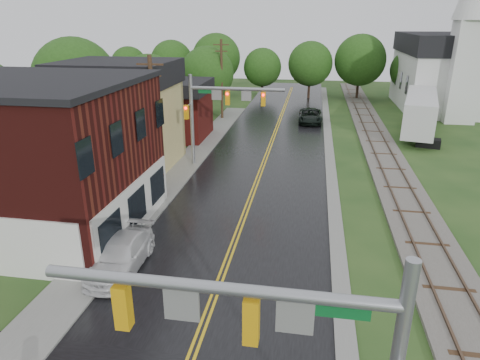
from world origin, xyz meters
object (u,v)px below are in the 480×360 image
(utility_pole_b, at_px, (154,121))
(suv_dark, at_px, (310,116))
(utility_pole_c, at_px, (222,78))
(tree_left_e, at_px, (208,75))
(traffic_signal_near, at_px, (288,346))
(tree_left_b, at_px, (77,82))
(tree_left_c, at_px, (150,84))
(pickup_white, at_px, (121,255))
(church, at_px, (447,64))
(semi_trailer, at_px, (420,111))
(brick_building, at_px, (11,155))
(traffic_signal_far, at_px, (218,105))

(utility_pole_b, bearing_deg, suv_dark, 64.57)
(utility_pole_c, xyz_separation_m, tree_left_e, (-2.05, 1.90, 0.09))
(traffic_signal_near, height_order, utility_pole_c, utility_pole_c)
(tree_left_b, height_order, tree_left_c, tree_left_b)
(traffic_signal_near, xyz_separation_m, pickup_white, (-8.27, 9.40, -4.24))
(church, relative_size, semi_trailer, 1.51)
(traffic_signal_near, relative_size, suv_dark, 1.33)
(tree_left_c, relative_size, pickup_white, 1.52)
(tree_left_c, bearing_deg, church, 22.24)
(tree_left_e, bearing_deg, utility_pole_c, -42.84)
(suv_dark, distance_m, pickup_white, 33.31)
(church, xyz_separation_m, tree_left_e, (-28.85, -7.84, -1.02))
(tree_left_e, xyz_separation_m, semi_trailer, (23.27, -5.59, -2.43))
(brick_building, distance_m, tree_left_c, 24.94)
(utility_pole_c, bearing_deg, traffic_signal_far, -78.91)
(tree_left_e, relative_size, pickup_white, 1.62)
(brick_building, relative_size, semi_trailer, 1.08)
(utility_pole_b, distance_m, utility_pole_c, 22.00)
(tree_left_c, bearing_deg, utility_pole_b, -68.51)
(tree_left_e, bearing_deg, traffic_signal_near, -74.32)
(tree_left_b, bearing_deg, pickup_white, -57.53)
(brick_building, relative_size, suv_dark, 2.60)
(utility_pole_b, relative_size, pickup_white, 1.78)
(brick_building, distance_m, semi_trailer, 36.98)
(church, bearing_deg, traffic_signal_near, -107.72)
(traffic_signal_near, bearing_deg, traffic_signal_far, 105.52)
(church, xyz_separation_m, tree_left_b, (-37.85, -21.84, -0.12))
(traffic_signal_far, bearing_deg, tree_left_c, 128.82)
(brick_building, height_order, utility_pole_c, utility_pole_c)
(brick_building, relative_size, traffic_signal_near, 1.95)
(church, distance_m, utility_pole_b, 41.55)
(tree_left_c, relative_size, tree_left_e, 0.94)
(utility_pole_b, height_order, tree_left_c, utility_pole_b)
(tree_left_b, distance_m, tree_left_c, 9.03)
(utility_pole_b, bearing_deg, brick_building, -129.07)
(tree_left_c, bearing_deg, pickup_white, -72.39)
(pickup_white, bearing_deg, tree_left_c, 106.00)
(utility_pole_b, xyz_separation_m, utility_pole_c, (0.00, 22.00, 0.00))
(utility_pole_c, relative_size, suv_dark, 1.64)
(church, bearing_deg, pickup_white, -120.36)
(traffic_signal_near, xyz_separation_m, traffic_signal_far, (-6.94, 25.00, 0.01))
(suv_dark, bearing_deg, utility_pole_b, -116.26)
(traffic_signal_far, bearing_deg, suv_dark, 67.30)
(traffic_signal_far, distance_m, tree_left_c, 16.56)
(utility_pole_b, bearing_deg, church, 49.82)
(traffic_signal_far, bearing_deg, church, 48.73)
(tree_left_b, relative_size, semi_trailer, 0.73)
(traffic_signal_near, height_order, tree_left_e, tree_left_e)
(tree_left_c, bearing_deg, traffic_signal_near, -65.44)
(traffic_signal_far, xyz_separation_m, tree_left_c, (-10.38, 12.90, -0.46))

